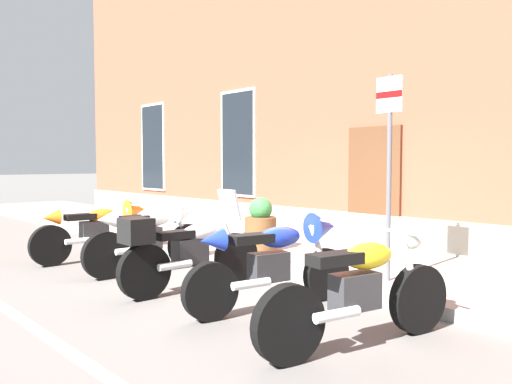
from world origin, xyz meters
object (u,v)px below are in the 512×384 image
motorcycle_silver_touring (187,250)px  motorcycle_blue_sport (279,258)px  motorcycle_orange_sport (102,228)px  parking_sign (389,149)px  barrel_planter (261,227)px  motorcycle_white_sport (153,234)px  motorcycle_yellow_naked (361,292)px

motorcycle_silver_touring → motorcycle_blue_sport: size_ratio=0.97×
motorcycle_orange_sport → parking_sign: bearing=20.6°
motorcycle_blue_sport → barrel_planter: size_ratio=2.37×
motorcycle_silver_touring → parking_sign: parking_sign is taller
motorcycle_white_sport → motorcycle_blue_sport: bearing=0.9°
motorcycle_silver_touring → motorcycle_blue_sport: motorcycle_silver_touring is taller
motorcycle_orange_sport → motorcycle_white_sport: bearing=4.9°
motorcycle_silver_touring → motorcycle_blue_sport: 1.37m
motorcycle_silver_touring → barrel_planter: bearing=114.3°
motorcycle_silver_touring → motorcycle_yellow_naked: size_ratio=0.97×
barrel_planter → motorcycle_white_sport: bearing=-98.3°
motorcycle_silver_touring → motorcycle_white_sport: bearing=167.0°
motorcycle_white_sport → motorcycle_silver_touring: size_ratio=0.98×
motorcycle_silver_touring → barrel_planter: size_ratio=2.30×
parking_sign → barrel_planter: (-2.75, 0.38, -1.27)m
motorcycle_white_sport → barrel_planter: motorcycle_white_sport is taller
motorcycle_orange_sport → motorcycle_silver_touring: motorcycle_silver_touring is taller
motorcycle_white_sport → motorcycle_blue_sport: 2.62m
motorcycle_white_sport → motorcycle_yellow_naked: size_ratio=0.95×
motorcycle_white_sport → motorcycle_yellow_naked: 3.96m
motorcycle_yellow_naked → parking_sign: size_ratio=0.83×
motorcycle_orange_sport → barrel_planter: 2.69m
motorcycle_silver_touring → motorcycle_orange_sport: bearing=176.3°
motorcycle_white_sport → motorcycle_blue_sport: size_ratio=0.95×
motorcycle_silver_touring → motorcycle_yellow_naked: motorcycle_silver_touring is taller
motorcycle_yellow_naked → motorcycle_orange_sport: bearing=178.3°
motorcycle_yellow_naked → barrel_planter: (-3.67, 2.22, 0.05)m
motorcycle_silver_touring → barrel_planter: (-1.01, 2.24, 0.00)m
motorcycle_silver_touring → motorcycle_blue_sport: (1.32, 0.34, 0.04)m
motorcycle_orange_sport → motorcycle_blue_sport: size_ratio=1.02×
motorcycle_orange_sport → parking_sign: (4.48, 1.69, 1.27)m
motorcycle_blue_sport → motorcycle_orange_sport: bearing=-177.7°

